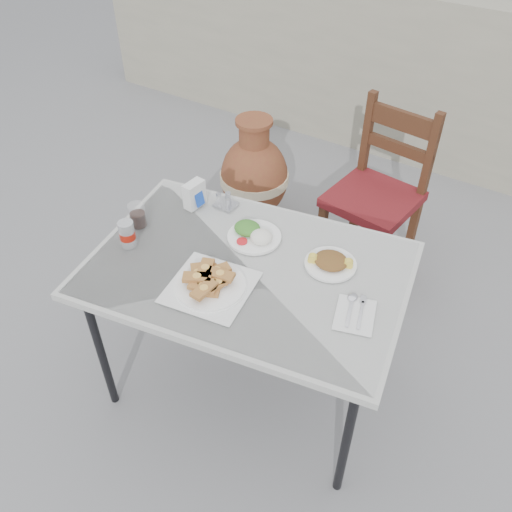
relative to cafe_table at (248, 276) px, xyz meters
The scene contains 13 objects.
ground 0.73m from the cafe_table, 34.56° to the right, with size 80.00×80.00×0.00m, color slate.
cafe_table is the anchor object (origin of this frame).
pide_plate 0.20m from the cafe_table, 107.81° to the right, with size 0.36×0.36×0.06m.
salad_rice_plate 0.20m from the cafe_table, 114.28° to the left, with size 0.23×0.23×0.06m.
salad_chopped_plate 0.34m from the cafe_table, 33.21° to the left, with size 0.21×0.21×0.05m.
soda_can 0.53m from the cafe_table, 162.78° to the right, with size 0.07×0.07×0.12m.
cola_glass 0.56m from the cafe_table, behind, with size 0.07×0.07×0.11m.
napkin_holder 0.50m from the cafe_table, 152.71° to the left, with size 0.07×0.11×0.12m.
condiment_caddy 0.43m from the cafe_table, 136.50° to the left, with size 0.10×0.08×0.07m.
cutlery_napkin 0.48m from the cafe_table, ahead, with size 0.19×0.22×0.01m.
chair 1.15m from the cafe_table, 83.11° to the left, with size 0.50×0.50×1.01m.
terracotta_urn 1.34m from the cafe_table, 121.05° to the left, with size 0.44×0.44×0.76m.
back_wall 2.47m from the cafe_table, 88.85° to the left, with size 6.00×0.25×1.20m, color gray.
Camera 1 is at (0.83, -1.31, 2.26)m, focal length 38.00 mm.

